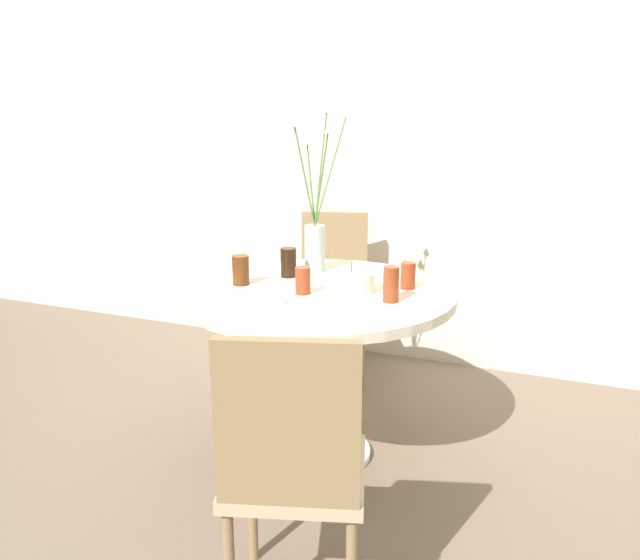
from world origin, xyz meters
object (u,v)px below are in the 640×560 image
(flower_vase, at_px, (315,222))
(drink_glass_3, at_px, (408,276))
(birthday_cake, at_px, (351,282))
(drink_glass_2, at_px, (391,284))
(drink_glass_4, at_px, (288,262))
(drink_glass_1, at_px, (303,280))
(chair_near_front, at_px, (293,462))
(drink_glass_0, at_px, (241,270))
(chair_right_flank, at_px, (333,284))
(side_plate, at_px, (263,301))

(flower_vase, relative_size, drink_glass_3, 6.83)
(birthday_cake, xyz_separation_m, drink_glass_2, (0.19, -0.08, 0.03))
(birthday_cake, relative_size, drink_glass_4, 1.45)
(drink_glass_3, bearing_deg, flower_vase, 163.66)
(drink_glass_1, distance_m, drink_glass_2, 0.36)
(birthday_cake, distance_m, drink_glass_1, 0.20)
(chair_near_front, bearing_deg, drink_glass_0, -70.96)
(chair_right_flank, height_order, birthday_cake, chair_right_flank)
(drink_glass_0, distance_m, drink_glass_3, 0.71)
(drink_glass_2, xyz_separation_m, drink_glass_3, (0.01, 0.21, -0.01))
(drink_glass_0, bearing_deg, drink_glass_1, -5.64)
(side_plate, distance_m, drink_glass_2, 0.50)
(flower_vase, bearing_deg, drink_glass_1, -74.97)
(birthday_cake, height_order, drink_glass_3, birthday_cake)
(birthday_cake, distance_m, drink_glass_3, 0.24)
(flower_vase, relative_size, side_plate, 4.13)
(drink_glass_1, xyz_separation_m, drink_glass_2, (0.36, 0.03, 0.01))
(drink_glass_0, height_order, drink_glass_2, drink_glass_2)
(drink_glass_0, bearing_deg, side_plate, -43.61)
(drink_glass_2, bearing_deg, flower_vase, 142.86)
(side_plate, bearing_deg, chair_near_front, -57.17)
(drink_glass_0, bearing_deg, chair_right_flank, 86.45)
(chair_right_flank, distance_m, drink_glass_3, 1.01)
(drink_glass_4, bearing_deg, flower_vase, 64.96)
(drink_glass_0, xyz_separation_m, drink_glass_2, (0.66, -0.00, 0.01))
(chair_right_flank, height_order, flower_vase, flower_vase)
(drink_glass_0, relative_size, drink_glass_2, 0.90)
(chair_near_front, xyz_separation_m, side_plate, (-0.42, 0.65, 0.24))
(drink_glass_1, bearing_deg, drink_glass_4, 126.73)
(chair_right_flank, distance_m, drink_glass_1, 1.05)
(flower_vase, distance_m, drink_glass_4, 0.23)
(flower_vase, relative_size, drink_glass_0, 6.02)
(drink_glass_2, bearing_deg, drink_glass_4, 159.19)
(drink_glass_3, bearing_deg, drink_glass_4, -179.12)
(chair_near_front, relative_size, drink_glass_4, 7.14)
(chair_right_flank, relative_size, flower_vase, 1.23)
(drink_glass_2, bearing_deg, drink_glass_3, 86.14)
(chair_right_flank, relative_size, drink_glass_0, 7.39)
(chair_right_flank, height_order, drink_glass_4, chair_right_flank)
(drink_glass_1, distance_m, drink_glass_3, 0.44)
(side_plate, xyz_separation_m, drink_glass_1, (0.10, 0.17, 0.05))
(flower_vase, relative_size, drink_glass_2, 5.43)
(birthday_cake, relative_size, flower_vase, 0.25)
(chair_right_flank, xyz_separation_m, flower_vase, (0.14, -0.61, 0.47))
(chair_near_front, height_order, drink_glass_0, chair_near_front)
(drink_glass_1, bearing_deg, flower_vase, 105.03)
(birthday_cake, bearing_deg, drink_glass_4, 160.98)
(drink_glass_1, xyz_separation_m, drink_glass_3, (0.37, 0.24, 0.00))
(chair_right_flank, relative_size, drink_glass_4, 7.14)
(flower_vase, bearing_deg, chair_right_flank, 103.06)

